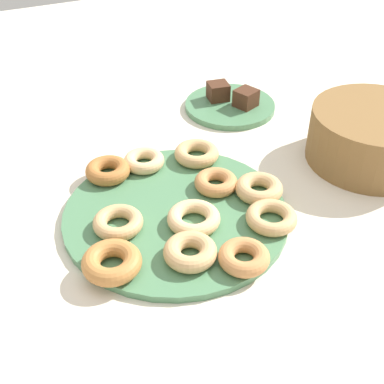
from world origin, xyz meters
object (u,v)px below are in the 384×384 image
Objects in this scene: donut_1 at (271,217)px; brownie_near at (218,91)px; donut_10 at (244,257)px; donut_2 at (118,222)px; donut_3 at (194,218)px; donut_7 at (108,170)px; cake_plate at (230,106)px; basket at (374,137)px; donut_4 at (112,262)px; donut_6 at (197,153)px; brownie_far at (246,98)px; donut_plate at (176,214)px; donut_5 at (142,161)px; donut_8 at (259,188)px; donut_9 at (216,182)px; donut_0 at (190,252)px.

brownie_near reaches higher than donut_1.
donut_2 is at bearing -137.45° from donut_10.
donut_7 is (-0.19, -0.08, 0.00)m from donut_3.
cake_plate is 0.83× the size of basket.
donut_7 is 0.50m from basket.
donut_7 is at bearing -139.89° from donut_1.
donut_6 is (-0.21, 0.24, -0.00)m from donut_4.
brownie_far reaches higher than donut_2.
donut_5 is at bearing -178.55° from donut_plate.
donut_1 is 0.99× the size of donut_6.
donut_3 is 1.14× the size of donut_5.
donut_8 is 0.26m from basket.
donut_4 is (0.04, -0.15, 0.00)m from donut_3.
basket is at bearing 112.49° from donut_10.
donut_plate is at bearing -38.13° from donut_6.
donut_1 and donut_9 have the same top height.
donut_7 is 0.40× the size of cake_plate.
donut_9 is 0.33m from brownie_near.
donut_9 is at bearing 165.44° from donut_10.
donut_7 reaches higher than donut_1.
donut_4 is at bearing -92.30° from donut_1.
donut_1 and donut_5 have the same top height.
donut_2 is 1.05× the size of donut_10.
donut_4 is 1.07× the size of donut_8.
cake_plate is at bearing 119.15° from donut_5.
donut_plate is 4.37× the size of donut_3.
cake_plate is at bearing 144.65° from donut_0.
donut_9 is 0.38× the size of cake_plate.
donut_6 and donut_10 have the same top height.
donut_1 is 1.10× the size of donut_9.
donut_4 reaches higher than donut_6.
donut_0 is 0.40× the size of cake_plate.
donut_2 is at bearing -33.70° from donut_5.
donut_9 is 0.19m from donut_10.
cake_plate is (-0.29, 0.36, -0.02)m from donut_2.
basket reaches higher than brownie_far.
donut_10 is at bearing -26.17° from cake_plate.
brownie_near reaches higher than donut_plate.
brownie_near is (-0.18, 0.32, 0.01)m from donut_7.
donut_4 reaches higher than donut_8.
donut_0 is 1.00× the size of donut_7.
donut_9 reaches higher than cake_plate.
brownie_near is (-0.34, 0.10, 0.01)m from donut_8.
donut_5 is at bearing -151.23° from donut_1.
donut_3 is 0.19m from donut_5.
donut_2 is (-0.11, -0.08, -0.00)m from donut_0.
brownie_far reaches higher than donut_5.
donut_9 is at bearing 107.78° from donut_plate.
brownie_near is (-0.32, 0.25, 0.03)m from donut_plate.
donut_9 is at bearing -5.28° from donut_6.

